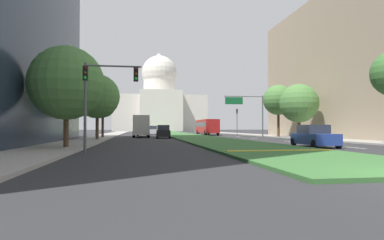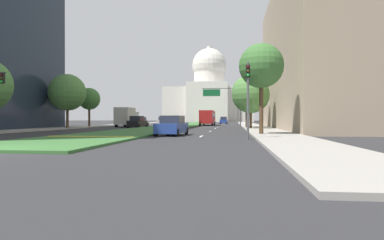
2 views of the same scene
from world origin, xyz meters
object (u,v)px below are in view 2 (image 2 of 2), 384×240
at_px(street_tree_right_near, 261,66).
at_px(city_bus, 208,117).
at_px(street_tree_right_mid, 251,95).
at_px(box_truck_delivery, 127,117).
at_px(traffic_light_near_right, 248,90).
at_px(street_tree_right_far, 247,91).
at_px(overhead_guide_sign, 225,98).
at_px(sedan_far_horizon, 163,121).
at_px(street_tree_left_far, 89,99).
at_px(capitol_building, 209,95).
at_px(sedan_lead_stopped, 172,126).
at_px(street_tree_left_mid, 67,92).
at_px(sedan_distant, 141,122).
at_px(traffic_light_far_right, 238,109).
at_px(sedan_midblock, 137,122).
at_px(sedan_very_far, 224,121).

bearing_deg(street_tree_right_near, city_bus, 100.64).
distance_m(street_tree_right_mid, box_truck_delivery, 22.36).
distance_m(traffic_light_near_right, box_truck_delivery, 36.68).
bearing_deg(street_tree_right_near, street_tree_right_far, 90.78).
bearing_deg(street_tree_right_near, overhead_guide_sign, 97.68).
xyz_separation_m(sedan_far_horizon, box_truck_delivery, (-2.45, -18.22, 0.84)).
distance_m(street_tree_right_mid, street_tree_left_far, 26.02).
bearing_deg(capitol_building, city_bus, -86.19).
bearing_deg(sedan_lead_stopped, box_truck_delivery, 115.28).
distance_m(street_tree_left_far, box_truck_delivery, 6.65).
relative_size(street_tree_right_far, sedan_lead_stopped, 1.65).
xyz_separation_m(street_tree_left_mid, box_truck_delivery, (4.99, 10.56, -3.32)).
xyz_separation_m(capitol_building, city_bus, (4.92, -73.95, -9.37)).
relative_size(street_tree_left_mid, sedan_distant, 1.76).
height_order(capitol_building, traffic_light_far_right, capitol_building).
xyz_separation_m(traffic_light_far_right, sedan_midblock, (-15.64, -17.56, -2.48)).
bearing_deg(street_tree_right_near, capitol_building, 96.20).
bearing_deg(street_tree_right_far, sedan_far_horizon, 128.04).
height_order(sedan_distant, sedan_far_horizon, sedan_far_horizon).
relative_size(capitol_building, street_tree_right_near, 4.76).
relative_size(overhead_guide_sign, sedan_far_horizon, 1.42).
bearing_deg(city_bus, street_tree_left_far, -137.27).
xyz_separation_m(traffic_light_far_right, street_tree_left_mid, (-23.64, -24.14, 1.68)).
xyz_separation_m(capitol_building, street_tree_right_mid, (12.30, -96.98, -6.57)).
distance_m(street_tree_right_near, sedan_midblock, 28.21).
relative_size(traffic_light_far_right, sedan_very_far, 1.23).
xyz_separation_m(sedan_midblock, city_bus, (9.59, 17.39, 0.93)).
bearing_deg(street_tree_left_far, traffic_light_far_right, 34.85).
bearing_deg(street_tree_right_far, street_tree_left_mid, -164.73).
xyz_separation_m(street_tree_right_near, sedan_far_horizon, (-17.55, 44.18, -4.93)).
bearing_deg(capitol_building, overhead_guide_sign, -84.24).
distance_m(street_tree_left_mid, box_truck_delivery, 12.15).
bearing_deg(box_truck_delivery, street_tree_left_mid, -115.27).
height_order(capitol_building, street_tree_right_near, capitol_building).
distance_m(street_tree_right_far, sedan_distant, 23.06).
distance_m(capitol_building, street_tree_right_mid, 97.98).
bearing_deg(capitol_building, sedan_very_far, -82.01).
distance_m(traffic_light_near_right, sedan_lead_stopped, 8.16).
relative_size(sedan_distant, sedan_far_horizon, 0.94).
bearing_deg(capitol_building, traffic_light_near_right, -84.73).
height_order(sedan_distant, sedan_very_far, sedan_very_far).
height_order(traffic_light_near_right, street_tree_right_near, street_tree_right_near).
distance_m(traffic_light_far_right, box_truck_delivery, 23.13).
xyz_separation_m(sedan_midblock, sedan_distant, (-2.71, 11.73, -0.06)).
relative_size(traffic_light_far_right, city_bus, 0.47).
distance_m(traffic_light_far_right, sedan_very_far, 20.08).
xyz_separation_m(traffic_light_far_right, sedan_far_horizon, (-16.21, 4.64, -2.48)).
xyz_separation_m(street_tree_left_far, city_bus, (17.79, 16.43, -2.76)).
bearing_deg(street_tree_right_mid, street_tree_left_far, 165.30).
bearing_deg(city_bus, street_tree_right_far, -67.63).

